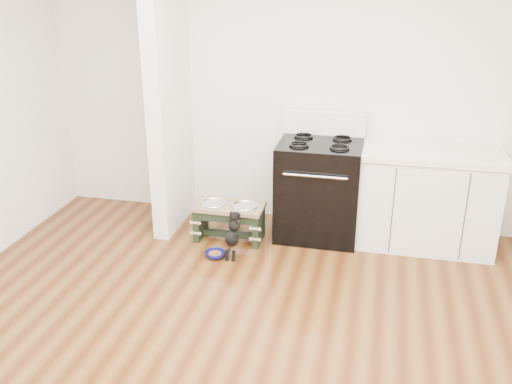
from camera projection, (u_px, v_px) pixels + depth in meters
The scene contains 8 objects.
ground at pixel (235, 376), 3.63m from camera, with size 5.00×5.00×0.00m, color #45210C.
room_shell at pixel (230, 130), 3.02m from camera, with size 5.00×5.00×5.00m.
partition_wall at pixel (168, 90), 5.26m from camera, with size 0.15×0.80×2.70m, color silver.
oven_range at pixel (319, 188), 5.35m from camera, with size 0.76×0.69×1.14m.
cabinet_run at pixel (427, 198), 5.17m from camera, with size 1.24×0.64×0.91m.
dog_feeder at pixel (229, 215), 5.32m from camera, with size 0.65×0.35×0.37m.
puppy at pixel (233, 234), 5.04m from camera, with size 0.11×0.33×0.39m.
floor_bowl at pixel (215, 254), 5.07m from camera, with size 0.23×0.23×0.06m.
Camera 1 is at (0.79, -2.82, 2.45)m, focal length 40.00 mm.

